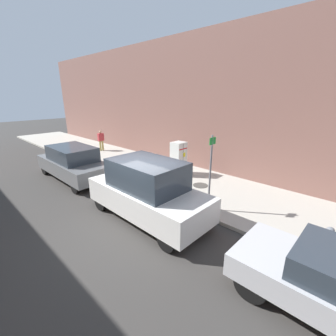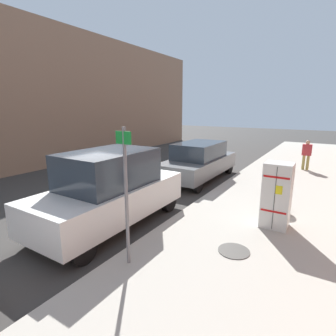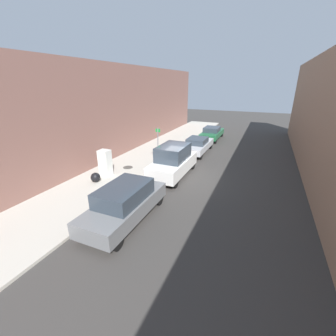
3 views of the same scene
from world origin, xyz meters
TOP-DOWN VIEW (x-y plane):
  - ground_plane at (0.00, 0.00)m, footprint 80.00×80.00m
  - sidewalk_slab at (-4.15, 0.00)m, footprint 4.39×44.00m
  - building_facade_near at (-7.51, 0.00)m, footprint 2.33×39.60m
  - discarded_refrigerator at (-4.61, -1.99)m, footprint 0.69×0.63m
  - manhole_cover at (-4.10, -0.16)m, footprint 0.70×0.70m
  - street_sign_post at (-2.38, 1.42)m, footprint 0.36×0.07m
  - fire_hydrant at (-2.51, 5.08)m, footprint 0.22×0.22m
  - trash_bag at (-4.55, -3.11)m, footprint 0.60×0.60m
  - pedestrian_walking_far at (-4.70, -9.89)m, footprint 0.44×0.22m
  - parked_suv_gray at (-0.61, -5.71)m, footprint 1.89×4.84m
  - parked_van_white at (-0.61, 0.06)m, footprint 1.93×4.63m

SIDE VIEW (x-z plane):
  - ground_plane at x=0.00m, z-range 0.00..0.00m
  - sidewalk_slab at x=-4.15m, z-range 0.00..0.13m
  - manhole_cover at x=-4.10m, z-range 0.13..0.15m
  - trash_bag at x=-4.55m, z-range 0.13..0.73m
  - fire_hydrant at x=-2.51m, z-range 0.14..0.93m
  - parked_suv_gray at x=-0.61m, z-range 0.02..1.74m
  - pedestrian_walking_far at x=-4.70m, z-range 0.23..1.76m
  - discarded_refrigerator at x=-4.61m, z-range 0.13..1.88m
  - parked_van_white at x=-0.61m, z-range -0.02..2.11m
  - street_sign_post at x=-2.38m, z-range 0.29..3.08m
  - building_facade_near at x=-7.51m, z-range 0.00..7.40m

